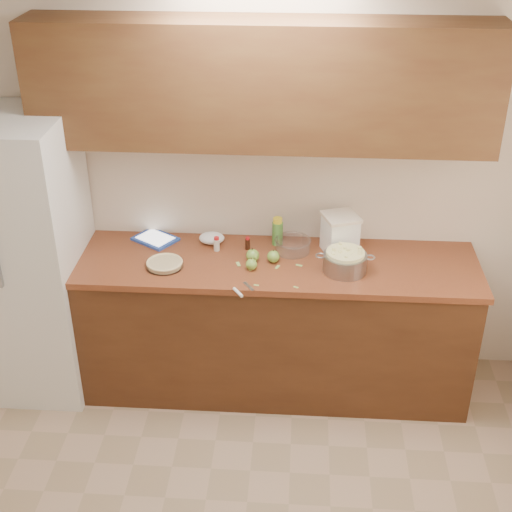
# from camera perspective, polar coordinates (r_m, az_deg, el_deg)

# --- Properties ---
(room_shell) EXTENTS (3.60, 3.60, 3.60)m
(room_shell) POSITION_cam_1_polar(r_m,az_deg,el_deg) (2.86, -1.59, -8.57)
(room_shell) COLOR tan
(room_shell) RESTS_ON ground
(counter_run) EXTENTS (2.64, 0.68, 0.92)m
(counter_run) POSITION_cam_1_polar(r_m,az_deg,el_deg) (4.54, 0.26, -5.40)
(counter_run) COLOR #4C2915
(counter_run) RESTS_ON ground
(upper_cabinets) EXTENTS (2.60, 0.34, 0.70)m
(upper_cabinets) POSITION_cam_1_polar(r_m,az_deg,el_deg) (4.03, 0.46, 13.55)
(upper_cabinets) COLOR brown
(upper_cabinets) RESTS_ON room_shell
(fridge) EXTENTS (0.70, 0.70, 1.80)m
(fridge) POSITION_cam_1_polar(r_m,az_deg,el_deg) (4.58, -18.05, -0.19)
(fridge) COLOR silver
(fridge) RESTS_ON ground
(pie) EXTENTS (0.22, 0.22, 0.04)m
(pie) POSITION_cam_1_polar(r_m,az_deg,el_deg) (4.26, -7.32, -0.62)
(pie) COLOR silver
(pie) RESTS_ON counter_run
(colander) EXTENTS (0.35, 0.26, 0.13)m
(colander) POSITION_cam_1_polar(r_m,az_deg,el_deg) (4.19, 7.12, -0.44)
(colander) COLOR gray
(colander) RESTS_ON counter_run
(flour_canister) EXTENTS (0.26, 0.26, 0.25)m
(flour_canister) POSITION_cam_1_polar(r_m,az_deg,el_deg) (4.36, 6.73, 1.81)
(flour_canister) COLOR white
(flour_canister) RESTS_ON counter_run
(tablet) EXTENTS (0.32, 0.30, 0.02)m
(tablet) POSITION_cam_1_polar(r_m,az_deg,el_deg) (4.56, -8.06, 1.37)
(tablet) COLOR #2549B3
(tablet) RESTS_ON counter_run
(paring_knife) EXTENTS (0.12, 0.17, 0.02)m
(paring_knife) POSITION_cam_1_polar(r_m,az_deg,el_deg) (3.98, -1.34, -2.85)
(paring_knife) COLOR gray
(paring_knife) RESTS_ON counter_run
(lemon_bottle) EXTENTS (0.07, 0.07, 0.18)m
(lemon_bottle) POSITION_cam_1_polar(r_m,az_deg,el_deg) (4.43, 1.73, 1.95)
(lemon_bottle) COLOR #4C8C38
(lemon_bottle) RESTS_ON counter_run
(cinnamon_shaker) EXTENTS (0.04, 0.04, 0.09)m
(cinnamon_shaker) POSITION_cam_1_polar(r_m,az_deg,el_deg) (4.39, -3.17, 0.96)
(cinnamon_shaker) COLOR beige
(cinnamon_shaker) RESTS_ON counter_run
(vanilla_bottle) EXTENTS (0.03, 0.03, 0.08)m
(vanilla_bottle) POSITION_cam_1_polar(r_m,az_deg,el_deg) (4.39, -0.68, 1.01)
(vanilla_bottle) COLOR black
(vanilla_bottle) RESTS_ON counter_run
(mixing_bowl) EXTENTS (0.22, 0.22, 0.08)m
(mixing_bowl) POSITION_cam_1_polar(r_m,az_deg,el_deg) (4.38, 2.95, 0.91)
(mixing_bowl) COLOR silver
(mixing_bowl) RESTS_ON counter_run
(paper_towel) EXTENTS (0.19, 0.17, 0.07)m
(paper_towel) POSITION_cam_1_polar(r_m,az_deg,el_deg) (4.48, -3.56, 1.44)
(paper_towel) COLOR white
(paper_towel) RESTS_ON counter_run
(apple_left) EXTENTS (0.08, 0.08, 0.09)m
(apple_left) POSITION_cam_1_polar(r_m,az_deg,el_deg) (4.26, -0.28, 0.04)
(apple_left) COLOR olive
(apple_left) RESTS_ON counter_run
(apple_center) EXTENTS (0.07, 0.07, 0.09)m
(apple_center) POSITION_cam_1_polar(r_m,az_deg,el_deg) (4.26, 1.40, -0.04)
(apple_center) COLOR olive
(apple_center) RESTS_ON counter_run
(apple_front) EXTENTS (0.07, 0.07, 0.08)m
(apple_front) POSITION_cam_1_polar(r_m,az_deg,el_deg) (4.18, -0.37, -0.67)
(apple_front) COLOR olive
(apple_front) RESTS_ON counter_run
(peel_a) EXTENTS (0.04, 0.05, 0.00)m
(peel_a) POSITION_cam_1_polar(r_m,az_deg,el_deg) (4.25, -1.43, -0.65)
(peel_a) COLOR #A1C560
(peel_a) RESTS_ON counter_run
(peel_b) EXTENTS (0.04, 0.03, 0.00)m
(peel_b) POSITION_cam_1_polar(r_m,az_deg,el_deg) (4.25, 3.46, -0.75)
(peel_b) COLOR #A1C560
(peel_b) RESTS_ON counter_run
(peel_c) EXTENTS (0.03, 0.04, 0.00)m
(peel_c) POSITION_cam_1_polar(r_m,az_deg,el_deg) (4.22, 1.72, -0.88)
(peel_c) COLOR #A1C560
(peel_c) RESTS_ON counter_run
(peel_d) EXTENTS (0.04, 0.04, 0.00)m
(peel_d) POSITION_cam_1_polar(r_m,az_deg,el_deg) (4.20, -0.34, -1.05)
(peel_d) COLOR #A1C560
(peel_d) RESTS_ON counter_run
(peel_e) EXTENTS (0.03, 0.02, 0.00)m
(peel_e) POSITION_cam_1_polar(r_m,az_deg,el_deg) (4.04, 3.21, -2.50)
(peel_e) COLOR #A1C560
(peel_e) RESTS_ON counter_run
(peel_f) EXTENTS (0.03, 0.02, 0.00)m
(peel_f) POSITION_cam_1_polar(r_m,az_deg,el_deg) (4.05, 0.02, -2.35)
(peel_f) COLOR #A1C560
(peel_f) RESTS_ON counter_run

